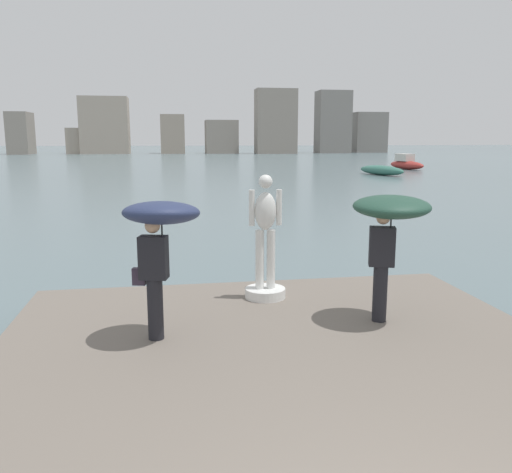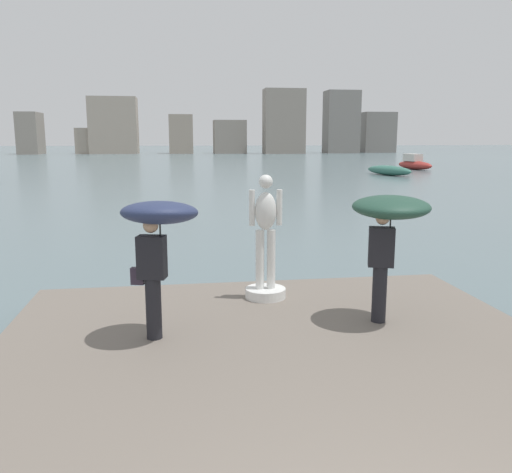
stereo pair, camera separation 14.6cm
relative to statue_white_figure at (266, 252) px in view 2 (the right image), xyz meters
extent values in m
plane|color=slate|center=(-0.20, 33.26, -1.24)|extent=(400.00, 400.00, 0.00)
cube|color=#70665B|center=(-0.20, -4.32, -1.04)|extent=(7.81, 10.84, 0.40)
cylinder|color=white|center=(0.00, 0.00, -0.75)|extent=(0.72, 0.72, 0.17)
cylinder|color=white|center=(-0.10, 0.00, -0.14)|extent=(0.15, 0.15, 1.05)
cylinder|color=white|center=(0.10, 0.00, -0.14)|extent=(0.15, 0.15, 1.05)
ellipsoid|color=white|center=(0.00, 0.00, 0.72)|extent=(0.38, 0.26, 0.66)
sphere|color=white|center=(0.00, 0.00, 1.23)|extent=(0.24, 0.24, 0.24)
cylinder|color=white|center=(-0.24, 0.00, 0.78)|extent=(0.10, 0.10, 0.62)
cylinder|color=white|center=(0.24, 0.00, 0.78)|extent=(0.10, 0.10, 0.62)
cylinder|color=black|center=(-1.88, -1.69, -0.40)|extent=(0.22, 0.22, 0.88)
cube|color=black|center=(-1.88, -1.69, 0.34)|extent=(0.43, 0.33, 0.60)
sphere|color=tan|center=(-1.88, -1.69, 0.79)|extent=(0.21, 0.21, 0.21)
cylinder|color=#262626|center=(-1.76, -1.68, 0.64)|extent=(0.02, 0.02, 0.49)
ellipsoid|color=navy|center=(-1.76, -1.68, 0.96)|extent=(1.29, 1.31, 0.41)
cube|color=#332838|center=(-2.09, -1.62, 0.06)|extent=(0.20, 0.14, 0.24)
cylinder|color=black|center=(1.52, -1.50, -0.40)|extent=(0.22, 0.22, 0.88)
cube|color=black|center=(1.52, -1.50, 0.34)|extent=(0.44, 0.35, 0.60)
sphere|color=tan|center=(1.52, -1.50, 0.79)|extent=(0.21, 0.21, 0.21)
cylinder|color=#262626|center=(1.65, -1.50, 0.63)|extent=(0.02, 0.02, 0.48)
ellipsoid|color=#234738|center=(1.65, -1.50, 0.95)|extent=(1.47, 1.48, 0.38)
ellipsoid|color=#9E2D28|center=(23.14, 43.58, -0.80)|extent=(2.39, 5.64, 0.89)
cube|color=beige|center=(23.07, 43.99, -0.02)|extent=(1.44, 2.19, 0.76)
ellipsoid|color=#336B5B|center=(17.00, 35.55, -0.81)|extent=(2.92, 5.59, 0.85)
cube|color=gray|center=(-30.82, 107.18, 2.96)|extent=(4.13, 7.07, 8.41)
cube|color=gray|center=(-17.82, 107.79, 1.42)|extent=(8.09, 5.11, 5.31)
cube|color=#A89989|center=(-14.20, 108.22, 4.59)|extent=(9.78, 6.96, 11.66)
cube|color=gray|center=(-0.26, 107.75, 2.82)|extent=(4.95, 7.48, 8.11)
cube|color=gray|center=(10.09, 106.07, 2.26)|extent=(6.82, 4.90, 6.99)
cube|color=gray|center=(21.26, 102.85, 5.43)|extent=(8.49, 4.63, 13.33)
cube|color=gray|center=(34.64, 105.51, 5.44)|extent=(7.14, 5.16, 13.35)
cube|color=gray|center=(44.40, 109.79, 3.27)|extent=(7.33, 6.59, 9.02)
camera|label=1|loc=(-1.67, -8.95, 1.96)|focal=37.19mm
camera|label=2|loc=(-1.52, -8.97, 1.96)|focal=37.19mm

